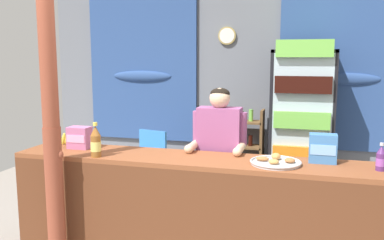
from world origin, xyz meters
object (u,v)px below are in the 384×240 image
at_px(stall_counter, 187,205).
at_px(soda_bottle_grape_soda, 381,159).
at_px(shopkeeper, 219,149).
at_px(timber_post, 52,134).
at_px(soda_bottle_iced_tea, 96,142).
at_px(plastic_lawn_chair, 147,159).
at_px(pastry_tray, 276,162).
at_px(banana_bunch, 60,138).
at_px(snack_box_biscuit, 323,148).
at_px(drink_fridge, 302,115).
at_px(bottle_shelf_rack, 245,149).
at_px(snack_box_wafer, 80,138).

bearing_deg(stall_counter, soda_bottle_grape_soda, 4.13).
distance_m(stall_counter, shopkeeper, 0.66).
relative_size(timber_post, soda_bottle_iced_tea, 8.39).
relative_size(stall_counter, soda_bottle_iced_tea, 10.41).
bearing_deg(timber_post, plastic_lawn_chair, 89.76).
relative_size(stall_counter, pastry_tray, 7.64).
height_order(soda_bottle_iced_tea, soda_bottle_grape_soda, soda_bottle_iced_tea).
height_order(shopkeeper, banana_bunch, shopkeeper).
height_order(stall_counter, shopkeeper, shopkeeper).
bearing_deg(snack_box_biscuit, soda_bottle_grape_soda, -17.46).
bearing_deg(snack_box_biscuit, drink_fridge, 96.13).
relative_size(drink_fridge, plastic_lawn_chair, 2.35).
height_order(soda_bottle_iced_tea, snack_box_biscuit, soda_bottle_iced_tea).
relative_size(bottle_shelf_rack, soda_bottle_iced_tea, 3.78).
relative_size(bottle_shelf_rack, plastic_lawn_chair, 1.32).
xyz_separation_m(stall_counter, timber_post, (-1.06, -0.30, 0.61)).
relative_size(bottle_shelf_rack, banana_bunch, 4.13).
bearing_deg(bottle_shelf_rack, plastic_lawn_chair, -154.90).
relative_size(timber_post, snack_box_wafer, 12.35).
distance_m(bottle_shelf_rack, shopkeeper, 1.82).
bearing_deg(soda_bottle_grape_soda, banana_bunch, 176.60).
xyz_separation_m(stall_counter, drink_fridge, (0.88, 2.06, 0.51)).
relative_size(plastic_lawn_chair, banana_bunch, 3.14).
relative_size(soda_bottle_iced_tea, snack_box_wafer, 1.47).
xyz_separation_m(timber_post, soda_bottle_grape_soda, (2.56, 0.41, -0.14)).
relative_size(stall_counter, snack_box_wafer, 15.32).
bearing_deg(snack_box_biscuit, snack_box_wafer, -178.32).
distance_m(soda_bottle_iced_tea, snack_box_wafer, 0.41).
distance_m(drink_fridge, soda_bottle_iced_tea, 2.72).
height_order(timber_post, soda_bottle_iced_tea, timber_post).
bearing_deg(snack_box_biscuit, soda_bottle_iced_tea, -170.01).
height_order(timber_post, soda_bottle_grape_soda, timber_post).
relative_size(drink_fridge, shopkeeper, 1.31).
relative_size(stall_counter, banana_bunch, 11.36).
xyz_separation_m(bottle_shelf_rack, soda_bottle_grape_soda, (1.34, -2.20, 0.48)).
xyz_separation_m(stall_counter, pastry_tray, (0.72, 0.08, 0.40)).
distance_m(shopkeeper, pastry_tray, 0.71).
height_order(soda_bottle_grape_soda, pastry_tray, soda_bottle_grape_soda).
xyz_separation_m(stall_counter, shopkeeper, (0.16, 0.52, 0.37)).
xyz_separation_m(drink_fridge, pastry_tray, (-0.16, -1.98, -0.11)).
bearing_deg(timber_post, snack_box_wafer, 93.99).
distance_m(shopkeeper, soda_bottle_grape_soda, 1.40).
relative_size(drink_fridge, soda_bottle_iced_tea, 6.76).
bearing_deg(plastic_lawn_chair, bottle_shelf_rack, 25.10).
relative_size(plastic_lawn_chair, pastry_tray, 2.11).
xyz_separation_m(snack_box_wafer, pastry_tray, (1.81, -0.09, -0.08)).
xyz_separation_m(soda_bottle_iced_tea, soda_bottle_grape_soda, (2.27, 0.20, -0.04)).
bearing_deg(banana_bunch, drink_fridge, 38.29).
distance_m(bottle_shelf_rack, plastic_lawn_chair, 1.33).
xyz_separation_m(shopkeeper, snack_box_biscuit, (0.91, -0.28, 0.12)).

